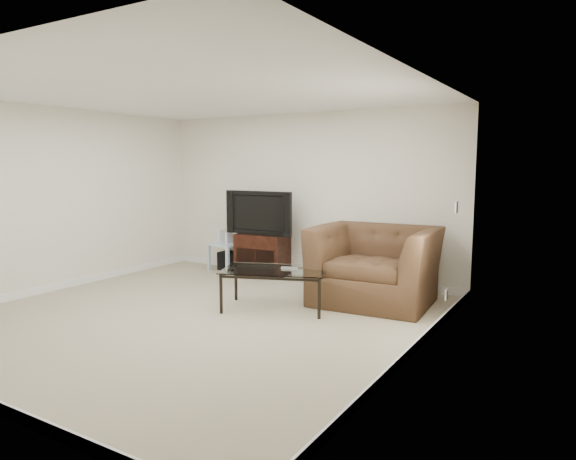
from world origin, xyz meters
The scene contains 18 objects.
floor centered at (0.00, 0.00, 0.00)m, with size 5.00×5.00×0.00m, color tan.
ceiling centered at (0.00, 0.00, 2.50)m, with size 5.00×5.00×0.00m, color white.
wall_back centered at (0.00, 2.50, 1.25)m, with size 5.00×0.02×2.50m, color silver.
wall_left centered at (-2.50, 0.00, 1.25)m, with size 0.02×5.00×2.50m, color silver.
wall_right centered at (2.50, 0.00, 1.25)m, with size 0.02×5.00×2.50m, color silver.
plate_back centered at (-1.40, 2.49, 1.25)m, with size 0.12×0.02×0.12m, color white.
plate_right_switch centered at (2.49, 1.60, 1.25)m, with size 0.02×0.09×0.13m, color white.
plate_right_outlet centered at (2.49, 1.30, 0.30)m, with size 0.02×0.08×0.12m, color white.
tv_stand centered at (-0.60, 2.28, 0.33)m, with size 0.78×0.54×0.65m, color black, non-canonical shape.
dvd_player centered at (-0.60, 2.24, 0.54)m, with size 0.40×0.28×0.06m, color black.
television centered at (-0.60, 2.25, 0.99)m, with size 1.09×0.22×0.68m, color black.
side_table centered at (-1.29, 2.24, 0.23)m, with size 0.48×0.48×0.46m, color silver, non-canonical shape.
subwoofer centered at (-1.26, 2.26, 0.16)m, with size 0.30×0.30×0.30m, color black.
game_console centered at (-1.41, 2.24, 0.56)m, with size 0.05×0.15×0.21m, color white.
game_case centered at (-1.24, 2.22, 0.55)m, with size 0.05×0.13×0.18m, color silver.
recliner centered at (1.51, 1.63, 0.64)m, with size 1.47×0.96×1.29m, color #4D391F.
coffee_table centered at (0.60, 0.73, 0.24)m, with size 1.24×0.70×0.48m, color black, non-canonical shape.
remote centered at (0.74, 0.84, 0.50)m, with size 0.19×0.05×0.02m, color #B2B2B7.
Camera 1 is at (3.85, -4.34, 1.73)m, focal length 32.00 mm.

